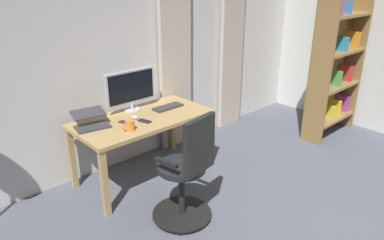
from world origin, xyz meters
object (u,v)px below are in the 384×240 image
(cell_phone_face_up, at_px, (125,123))
(cell_phone_by_monitor, at_px, (145,121))
(laptop, at_px, (91,122))
(mug_coffee, at_px, (130,126))
(computer_monitor, at_px, (131,88))
(computer_mouse, at_px, (135,117))
(desk, at_px, (143,124))
(computer_keyboard, at_px, (168,107))
(bookshelf, at_px, (333,68))
(office_chair, at_px, (187,174))

(cell_phone_face_up, bearing_deg, cell_phone_by_monitor, 138.53)
(laptop, distance_m, mug_coffee, 0.42)
(computer_monitor, bearing_deg, computer_mouse, 61.44)
(desk, bearing_deg, computer_keyboard, -174.84)
(computer_monitor, height_order, bookshelf, bookshelf)
(cell_phone_face_up, height_order, bookshelf, bookshelf)
(office_chair, xyz_separation_m, computer_mouse, (-0.09, -0.94, 0.25))
(desk, height_order, cell_phone_by_monitor, cell_phone_by_monitor)
(computer_monitor, height_order, computer_mouse, computer_monitor)
(desk, relative_size, mug_coffee, 11.07)
(computer_monitor, relative_size, computer_mouse, 6.21)
(desk, xyz_separation_m, computer_mouse, (0.09, -0.02, 0.10))
(desk, bearing_deg, computer_monitor, -99.03)
(cell_phone_face_up, bearing_deg, computer_keyboard, 173.85)
(desk, xyz_separation_m, bookshelf, (-2.66, 0.76, 0.32))
(computer_keyboard, relative_size, mug_coffee, 2.73)
(computer_keyboard, height_order, bookshelf, bookshelf)
(computer_keyboard, distance_m, cell_phone_by_monitor, 0.46)
(computer_monitor, relative_size, computer_keyboard, 1.71)
(laptop, bearing_deg, cell_phone_face_up, 162.27)
(computer_keyboard, bearing_deg, desk, 5.16)
(cell_phone_by_monitor, height_order, bookshelf, bookshelf)
(mug_coffee, bearing_deg, office_chair, 99.51)
(office_chair, xyz_separation_m, cell_phone_by_monitor, (-0.12, -0.80, 0.23))
(computer_keyboard, height_order, cell_phone_by_monitor, computer_keyboard)
(office_chair, xyz_separation_m, bookshelf, (-2.84, -0.16, 0.46))
(desk, relative_size, bookshelf, 0.78)
(office_chair, relative_size, computer_keyboard, 2.93)
(cell_phone_by_monitor, bearing_deg, computer_mouse, -92.65)
(desk, distance_m, office_chair, 0.94)
(cell_phone_by_monitor, relative_size, mug_coffee, 1.08)
(desk, distance_m, laptop, 0.56)
(office_chair, bearing_deg, laptop, 99.03)
(office_chair, distance_m, computer_mouse, 0.97)
(desk, relative_size, office_chair, 1.38)
(desk, relative_size, cell_phone_by_monitor, 10.20)
(desk, distance_m, computer_mouse, 0.14)
(bookshelf, bearing_deg, computer_monitor, -21.20)
(computer_keyboard, xyz_separation_m, laptop, (0.91, -0.11, 0.04))
(cell_phone_face_up, height_order, mug_coffee, mug_coffee)
(cell_phone_by_monitor, relative_size, bookshelf, 0.08)
(office_chair, height_order, mug_coffee, office_chair)
(laptop, relative_size, cell_phone_face_up, 2.62)
(office_chair, relative_size, bookshelf, 0.56)
(office_chair, height_order, computer_keyboard, office_chair)
(cell_phone_by_monitor, relative_size, cell_phone_face_up, 1.00)
(computer_monitor, xyz_separation_m, bookshelf, (-2.62, 1.02, -0.02))
(office_chair, relative_size, cell_phone_by_monitor, 7.38)
(cell_phone_by_monitor, bearing_deg, bookshelf, 152.27)
(computer_mouse, xyz_separation_m, cell_phone_face_up, (0.14, 0.04, -0.01))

